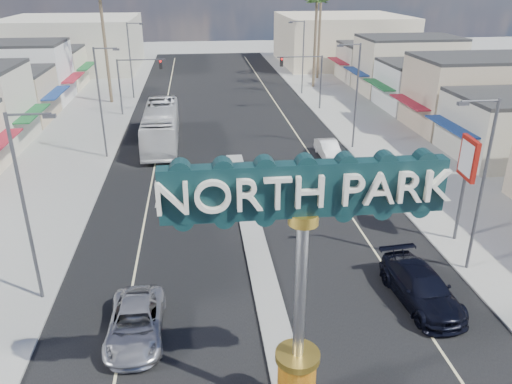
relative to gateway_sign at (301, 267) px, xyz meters
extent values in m
plane|color=gray|center=(0.00, 28.02, -5.93)|extent=(160.00, 160.00, 0.00)
cube|color=black|center=(0.00, 28.02, -5.92)|extent=(20.00, 120.00, 0.01)
cube|color=gray|center=(0.00, 12.02, -5.85)|extent=(1.30, 30.00, 0.16)
cube|color=gray|center=(-14.00, 28.02, -5.87)|extent=(8.00, 120.00, 0.12)
cube|color=gray|center=(14.00, 28.02, -5.87)|extent=(8.00, 120.00, 0.12)
cube|color=#B7B29E|center=(24.00, 41.02, -2.93)|extent=(12.00, 42.00, 6.00)
cube|color=#B7B29E|center=(-22.00, 73.02, -1.93)|extent=(20.00, 20.00, 8.00)
cube|color=beige|center=(22.00, 73.02, -1.93)|extent=(20.00, 20.00, 8.00)
cylinder|color=#CC580F|center=(0.00, 0.02, -4.67)|extent=(1.30, 1.30, 2.20)
cylinder|color=gold|center=(0.00, 0.02, -3.44)|extent=(1.50, 1.50, 0.25)
cylinder|color=#B7B7BC|center=(0.00, 0.02, -0.92)|extent=(0.36, 0.36, 4.80)
cylinder|color=gold|center=(0.00, 0.02, 1.66)|extent=(0.90, 0.90, 0.35)
cube|color=#0D282A|center=(0.00, 0.02, 2.58)|extent=(8.20, 0.50, 1.60)
cylinder|color=#47474C|center=(-11.00, 42.02, -2.93)|extent=(0.18, 0.18, 6.00)
cylinder|color=#47474C|center=(-8.50, 42.02, -0.03)|extent=(5.00, 0.12, 0.12)
cube|color=black|center=(-6.50, 42.02, -0.53)|extent=(0.32, 0.32, 1.00)
sphere|color=red|center=(-6.50, 41.84, -0.21)|extent=(0.22, 0.22, 0.22)
cylinder|color=#47474C|center=(11.00, 42.02, -2.93)|extent=(0.18, 0.18, 6.00)
cylinder|color=#47474C|center=(8.50, 42.02, -0.03)|extent=(5.00, 0.12, 0.12)
cube|color=black|center=(6.50, 42.02, -0.53)|extent=(0.32, 0.32, 1.00)
sphere|color=red|center=(6.50, 41.84, -0.21)|extent=(0.22, 0.22, 0.22)
cylinder|color=#47474C|center=(-10.60, 8.02, -1.43)|extent=(0.16, 0.16, 9.00)
cylinder|color=#47474C|center=(-9.70, 8.02, 2.97)|extent=(1.80, 0.10, 0.10)
cube|color=#47474C|center=(-8.90, 8.02, 2.87)|extent=(0.50, 0.22, 0.15)
cylinder|color=#47474C|center=(-10.60, 28.02, -1.43)|extent=(0.16, 0.16, 9.00)
cylinder|color=#47474C|center=(-9.70, 28.02, 2.97)|extent=(1.80, 0.10, 0.10)
cube|color=#47474C|center=(-8.90, 28.02, 2.87)|extent=(0.50, 0.22, 0.15)
cylinder|color=#47474C|center=(-10.60, 50.02, -1.43)|extent=(0.16, 0.16, 9.00)
cylinder|color=#47474C|center=(-9.70, 50.02, 2.97)|extent=(1.80, 0.10, 0.10)
cube|color=#47474C|center=(-8.90, 50.02, 2.87)|extent=(0.50, 0.22, 0.15)
cylinder|color=#47474C|center=(10.60, 8.02, -1.43)|extent=(0.16, 0.16, 9.00)
cylinder|color=#47474C|center=(9.70, 8.02, 2.97)|extent=(1.80, 0.10, 0.10)
cube|color=#47474C|center=(8.90, 8.02, 2.87)|extent=(0.50, 0.22, 0.15)
cylinder|color=#47474C|center=(10.60, 28.02, -1.43)|extent=(0.16, 0.16, 9.00)
cylinder|color=#47474C|center=(9.70, 28.02, 2.97)|extent=(1.80, 0.10, 0.10)
cube|color=#47474C|center=(8.90, 28.02, 2.87)|extent=(0.50, 0.22, 0.15)
cylinder|color=#47474C|center=(10.60, 50.02, -1.43)|extent=(0.16, 0.16, 9.00)
cylinder|color=#47474C|center=(9.70, 50.02, 2.97)|extent=(1.80, 0.10, 0.10)
cube|color=#47474C|center=(8.90, 50.02, 2.87)|extent=(0.50, 0.22, 0.15)
cylinder|color=brown|center=(-13.00, 48.02, 0.07)|extent=(0.36, 0.36, 12.00)
cylinder|color=brown|center=(13.00, 54.02, -0.43)|extent=(0.36, 0.36, 11.00)
cylinder|color=brown|center=(15.00, 60.02, 0.57)|extent=(0.36, 0.36, 13.00)
imported|color=#AAAAAE|center=(-5.90, 4.76, -5.24)|extent=(2.31, 4.96, 1.37)
imported|color=black|center=(7.02, 5.66, -5.13)|extent=(2.69, 5.66, 1.59)
imported|color=silver|center=(7.85, 25.98, -5.23)|extent=(1.55, 4.28, 1.40)
imported|color=silver|center=(-6.18, 31.18, -4.24)|extent=(2.94, 12.18, 3.39)
cylinder|color=#47474C|center=(11.48, 11.06, -3.92)|extent=(0.19, 0.19, 3.77)
cube|color=maroon|center=(11.48, 11.06, -0.91)|extent=(0.41, 1.90, 2.26)
cube|color=white|center=(11.35, 11.07, -0.91)|extent=(0.16, 1.50, 1.79)
camera|label=1|loc=(-2.93, -12.69, 8.14)|focal=35.00mm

